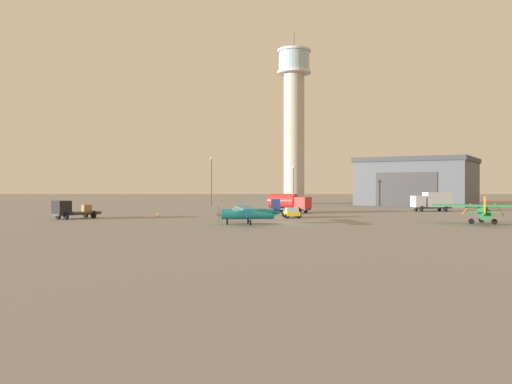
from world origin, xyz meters
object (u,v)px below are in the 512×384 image
Objects in this scene: truck_box_silver at (435,201)px; light_post_west at (213,178)px; airplane_green at (485,211)px; light_post_east at (296,183)px; truck_fuel_tanker_red at (290,202)px; control_tower at (296,116)px; car_yellow at (294,212)px; airplane_teal at (250,213)px; truck_flatbed_black at (73,210)px; traffic_cone_near_left at (160,214)px.

light_post_west is (-39.26, 23.65, 4.28)m from truck_box_silver.
light_post_east reaches higher than airplane_green.
truck_box_silver is 25.11m from truck_fuel_tanker_red.
car_yellow is at bearing -94.48° from control_tower.
light_post_east is at bearing -21.34° from light_post_west.
truck_fuel_tanker_red is at bearing -6.44° from car_yellow.
airplane_green is at bearing -18.31° from truck_fuel_tanker_red.
airplane_teal is 1.62× the size of truck_flatbed_black.
light_post_west is (-8.65, 53.05, 4.72)m from airplane_teal.
light_post_east is (-17.92, 46.48, 3.44)m from airplane_green.
truck_box_silver reaches higher than airplane_green.
truck_fuel_tanker_red reaches higher than truck_flatbed_black.
car_yellow is 7.53× the size of traffic_cone_near_left.
truck_box_silver is 45.87m from traffic_cone_near_left.
truck_box_silver reaches higher than airplane_teal.
car_yellow is 34.91m from light_post_east.
airplane_teal reaches higher than car_yellow.
light_post_west is 18.77× the size of traffic_cone_near_left.
truck_box_silver reaches higher than truck_flatbed_black.
truck_box_silver is at bearing 43.50° from truck_fuel_tanker_red.
control_tower is at bearing 116.60° from truck_fuel_tanker_red.
traffic_cone_near_left is (-21.48, -30.93, -4.66)m from light_post_east.
truck_flatbed_black is at bearing -120.91° from truck_fuel_tanker_red.
airplane_teal is 26.34m from airplane_green.
light_post_east reaches higher than truck_box_silver.
control_tower reaches higher than airplane_green.
traffic_cone_near_left is at bearing -96.68° from light_post_west.
truck_box_silver is at bearing 152.07° from truck_flatbed_black.
truck_flatbed_black is at bearing -120.75° from control_tower.
airplane_green is 1.03× the size of light_post_west.
traffic_cone_near_left is at bearing 88.95° from airplane_green.
truck_flatbed_black is 48.86m from light_post_east.
airplane_teal is 2.33× the size of car_yellow.
truck_box_silver is 1.59× the size of car_yellow.
light_post_east reaches higher than truck_flatbed_black.
airplane_teal is 0.91× the size of airplane_green.
truck_fuel_tanker_red is (-20.33, 24.50, 0.19)m from airplane_green.
truck_box_silver is 57.51m from truck_flatbed_black.
airplane_green is 31.84m from truck_fuel_tanker_red.
truck_fuel_tanker_red is at bearing -95.40° from control_tower.
truck_flatbed_black is 0.58× the size of light_post_west.
truck_fuel_tanker_red is 12.69× the size of traffic_cone_near_left.
truck_fuel_tanker_red is 32.48m from light_post_west.
light_post_east is at bearing 115.73° from truck_fuel_tanker_red.
airplane_teal is at bearing -100.29° from light_post_east.
light_post_west reaches higher than car_yellow.
truck_box_silver is 11.98× the size of traffic_cone_near_left.
light_post_west is at bearing -88.74° from airplane_teal.
car_yellow is (-4.17, -53.31, -19.96)m from control_tower.
truck_box_silver is (4.27, 29.51, 0.27)m from airplane_green.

